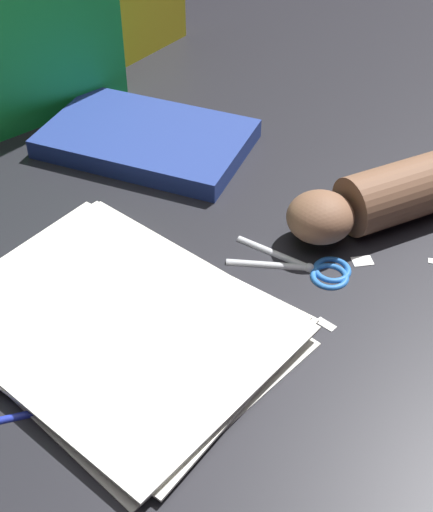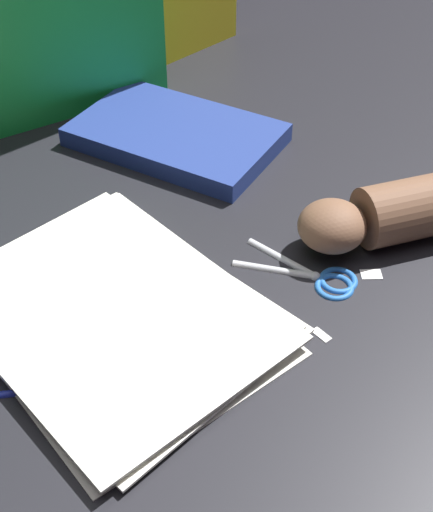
{
  "view_description": "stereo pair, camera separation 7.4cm",
  "coord_description": "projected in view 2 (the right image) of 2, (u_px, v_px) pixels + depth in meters",
  "views": [
    {
      "loc": [
        -0.43,
        -0.42,
        0.54
      ],
      "look_at": [
        -0.02,
        -0.05,
        0.06
      ],
      "focal_mm": 50.0,
      "sensor_mm": 36.0,
      "label": 1
    },
    {
      "loc": [
        -0.38,
        -0.47,
        0.54
      ],
      "look_at": [
        -0.02,
        -0.05,
        0.06
      ],
      "focal_mm": 50.0,
      "sensor_mm": 36.0,
      "label": 2
    }
  ],
  "objects": [
    {
      "name": "paper_scrap_near",
      "position": [
        321.0,
        334.0,
        0.73
      ],
      "size": [
        0.01,
        0.02,
        0.0
      ],
      "color": "white",
      "rests_on": "ground_plane"
    },
    {
      "name": "book_closed",
      "position": [
        176.0,
        135.0,
        1.01
      ],
      "size": [
        0.26,
        0.32,
        0.03
      ],
      "color": "navy",
      "rests_on": "ground_plane"
    },
    {
      "name": "paper_scrap_far",
      "position": [
        371.0,
        274.0,
        0.8
      ],
      "size": [
        0.03,
        0.03,
        0.0
      ],
      "color": "white",
      "rests_on": "ground_plane"
    },
    {
      "name": "paper_stack",
      "position": [
        112.0,
        313.0,
        0.75
      ],
      "size": [
        0.29,
        0.36,
        0.02
      ],
      "color": "white",
      "rests_on": "ground_plane"
    },
    {
      "name": "scissors",
      "position": [
        315.0,
        274.0,
        0.8
      ],
      "size": [
        0.1,
        0.15,
        0.01
      ],
      "color": "silver",
      "rests_on": "ground_plane"
    },
    {
      "name": "hand_forearm",
      "position": [
        424.0,
        206.0,
        0.84
      ],
      "size": [
        0.31,
        0.19,
        0.07
      ],
      "color": "brown",
      "rests_on": "ground_plane"
    },
    {
      "name": "ground_plane",
      "position": [
        200.0,
        266.0,
        0.81
      ],
      "size": [
        6.0,
        6.0,
        0.0
      ],
      "primitive_type": "plane",
      "color": "black"
    }
  ]
}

